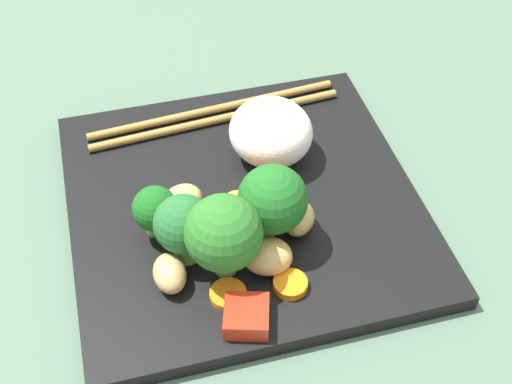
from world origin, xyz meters
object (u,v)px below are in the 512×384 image
(broccoli_floret_2, at_px, (273,200))
(carrot_slice_4, at_px, (228,294))
(square_plate, at_px, (243,204))
(rice_mound, at_px, (271,132))
(chopstick_pair, at_px, (215,115))

(broccoli_floret_2, bearing_deg, carrot_slice_4, -45.21)
(square_plate, relative_size, rice_mound, 3.82)
(square_plate, relative_size, chopstick_pair, 1.19)
(carrot_slice_4, bearing_deg, rice_mound, 152.96)
(broccoli_floret_2, bearing_deg, rice_mound, 164.96)
(rice_mound, xyz_separation_m, broccoli_floret_2, (0.09, -0.02, 0.02))
(rice_mound, xyz_separation_m, chopstick_pair, (-0.06, -0.03, -0.02))
(chopstick_pair, bearing_deg, broccoli_floret_2, 89.32)
(square_plate, distance_m, chopstick_pair, 0.10)
(rice_mound, height_order, broccoli_floret_2, broccoli_floret_2)
(broccoli_floret_2, height_order, carrot_slice_4, broccoli_floret_2)
(broccoli_floret_2, xyz_separation_m, carrot_slice_4, (0.04, -0.04, -0.04))
(rice_mound, xyz_separation_m, carrot_slice_4, (0.13, -0.07, -0.02))
(rice_mound, distance_m, broccoli_floret_2, 0.09)
(broccoli_floret_2, distance_m, carrot_slice_4, 0.07)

